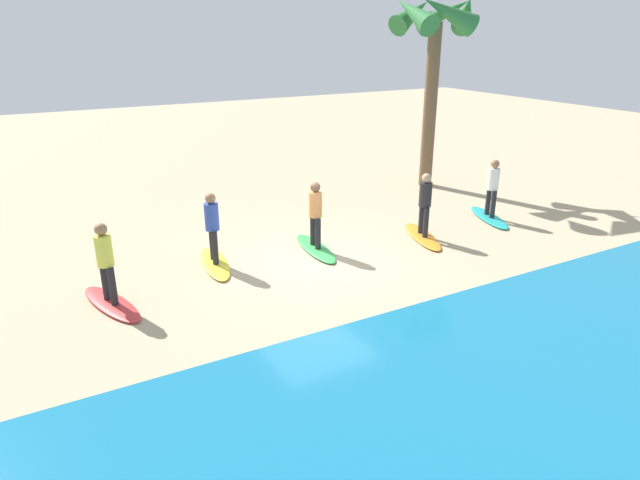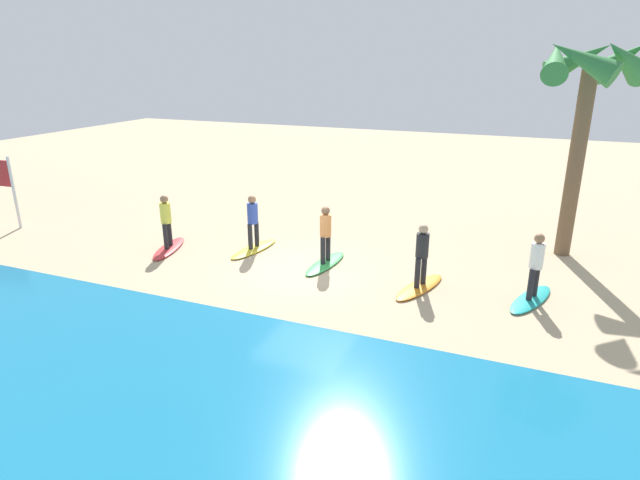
{
  "view_description": "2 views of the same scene",
  "coord_description": "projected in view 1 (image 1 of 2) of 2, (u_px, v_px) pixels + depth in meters",
  "views": [
    {
      "loc": [
        5.72,
        10.62,
        5.15
      ],
      "look_at": [
        0.13,
        0.54,
        0.73
      ],
      "focal_mm": 31.21,
      "sensor_mm": 36.0,
      "label": 1
    },
    {
      "loc": [
        -5.53,
        12.52,
        5.62
      ],
      "look_at": [
        -0.25,
        -0.48,
        0.77
      ],
      "focal_mm": 29.75,
      "sensor_mm": 36.0,
      "label": 2
    }
  ],
  "objects": [
    {
      "name": "ground_plane",
      "position": [
        314.0,
        261.0,
        13.1
      ],
      "size": [
        60.0,
        60.0,
        0.0
      ],
      "primitive_type": "plane",
      "color": "tan"
    },
    {
      "name": "surfboard_teal",
      "position": [
        489.0,
        217.0,
        15.98
      ],
      "size": [
        1.23,
        2.17,
        0.09
      ],
      "primitive_type": "ellipsoid",
      "rotation": [
        0.0,
        0.0,
        1.23
      ],
      "color": "teal",
      "rests_on": "ground"
    },
    {
      "name": "surfer_teal",
      "position": [
        493.0,
        184.0,
        15.62
      ],
      "size": [
        0.32,
        0.44,
        1.64
      ],
      "color": "#232328",
      "rests_on": "surfboard_teal"
    },
    {
      "name": "surfboard_orange",
      "position": [
        422.0,
        236.0,
        14.52
      ],
      "size": [
        1.17,
        2.17,
        0.09
      ],
      "primitive_type": "ellipsoid",
      "rotation": [
        0.0,
        0.0,
        1.26
      ],
      "color": "orange",
      "rests_on": "ground"
    },
    {
      "name": "surfer_orange",
      "position": [
        425.0,
        200.0,
        14.17
      ],
      "size": [
        0.32,
        0.44,
        1.64
      ],
      "color": "#232328",
      "rests_on": "surfboard_orange"
    },
    {
      "name": "surfboard_green",
      "position": [
        315.0,
        248.0,
        13.74
      ],
      "size": [
        0.77,
        2.15,
        0.09
      ],
      "primitive_type": "ellipsoid",
      "rotation": [
        0.0,
        0.0,
        1.47
      ],
      "color": "green",
      "rests_on": "ground"
    },
    {
      "name": "surfer_green",
      "position": [
        315.0,
        210.0,
        13.39
      ],
      "size": [
        0.32,
        0.46,
        1.64
      ],
      "color": "#232328",
      "rests_on": "surfboard_green"
    },
    {
      "name": "surfboard_yellow",
      "position": [
        215.0,
        263.0,
        12.87
      ],
      "size": [
        0.87,
        2.16,
        0.09
      ],
      "primitive_type": "ellipsoid",
      "rotation": [
        0.0,
        0.0,
        1.42
      ],
      "color": "yellow",
      "rests_on": "ground"
    },
    {
      "name": "surfer_yellow",
      "position": [
        212.0,
        223.0,
        12.52
      ],
      "size": [
        0.32,
        0.46,
        1.64
      ],
      "color": "#232328",
      "rests_on": "surfboard_yellow"
    },
    {
      "name": "surfboard_red",
      "position": [
        112.0,
        304.0,
        10.98
      ],
      "size": [
        1.11,
        2.17,
        0.09
      ],
      "primitive_type": "ellipsoid",
      "rotation": [
        0.0,
        0.0,
        1.85
      ],
      "color": "red",
      "rests_on": "ground"
    },
    {
      "name": "surfer_red",
      "position": [
        105.0,
        258.0,
        10.63
      ],
      "size": [
        0.32,
        0.45,
        1.64
      ],
      "color": "#232328",
      "rests_on": "surfboard_red"
    },
    {
      "name": "palm_tree",
      "position": [
        435.0,
        32.0,
        17.69
      ],
      "size": [
        2.88,
        3.03,
        6.27
      ],
      "color": "brown",
      "rests_on": "ground"
    }
  ]
}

